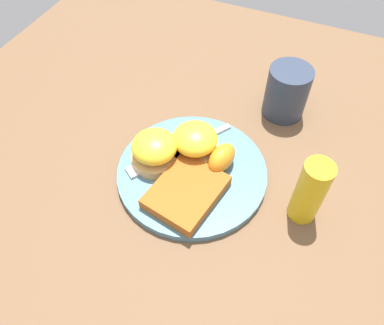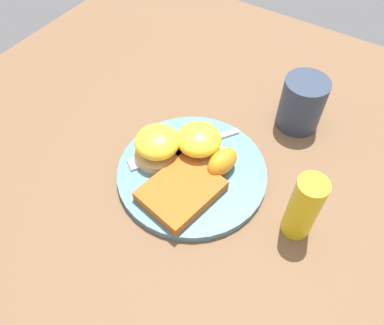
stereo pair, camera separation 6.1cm
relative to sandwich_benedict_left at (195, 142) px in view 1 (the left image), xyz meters
name	(u,v)px [view 1 (the left image)]	position (x,y,z in m)	size (l,w,h in m)	color
ground_plane	(192,175)	(-0.04, -0.01, -0.04)	(1.10, 1.10, 0.00)	brown
plate	(192,172)	(-0.04, -0.01, -0.04)	(0.25, 0.25, 0.01)	slate
sandwich_benedict_left	(195,142)	(0.00, 0.00, 0.00)	(0.08, 0.08, 0.06)	tan
sandwich_benedict_right	(155,150)	(-0.04, 0.05, 0.00)	(0.08, 0.08, 0.06)	tan
hashbrown_patty	(186,192)	(-0.09, -0.02, -0.02)	(0.12, 0.10, 0.02)	#A7561C
orange_wedge	(222,158)	(-0.01, -0.05, -0.01)	(0.06, 0.04, 0.04)	orange
fork	(174,152)	(-0.01, 0.03, -0.03)	(0.18, 0.13, 0.00)	silver
cup	(287,92)	(0.18, -0.11, 0.01)	(0.11, 0.08, 0.10)	#2D384C
condiment_bottle	(310,193)	(-0.04, -0.20, 0.02)	(0.04, 0.04, 0.12)	gold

